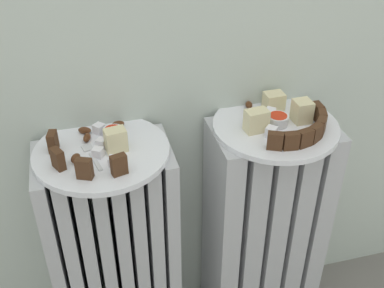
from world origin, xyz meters
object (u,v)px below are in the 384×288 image
at_px(radiator_right, 263,232).
at_px(jam_bowl_left, 113,133).
at_px(plate_left, 102,152).
at_px(plate_right, 275,126).
at_px(radiator_left, 116,261).
at_px(jam_bowl_right, 278,119).
at_px(fork, 92,155).

relative_size(radiator_right, jam_bowl_left, 13.94).
relative_size(plate_left, plate_right, 1.00).
bearing_deg(radiator_right, plate_left, 180.00).
height_order(radiator_left, plate_left, plate_left).
distance_m(jam_bowl_left, jam_bowl_right, 0.35).
bearing_deg(fork, jam_bowl_left, 48.31).
bearing_deg(plate_left, radiator_right, 0.00).
xyz_separation_m(radiator_left, jam_bowl_left, (0.03, 0.04, 0.34)).
bearing_deg(plate_right, plate_left, 180.00).
height_order(jam_bowl_right, fork, jam_bowl_right).
height_order(radiator_right, fork, fork).
bearing_deg(radiator_left, plate_left, 180.00).
distance_m(radiator_left, fork, 0.33).
height_order(plate_right, jam_bowl_right, jam_bowl_right).
relative_size(jam_bowl_left, jam_bowl_right, 0.94).
bearing_deg(fork, jam_bowl_right, 2.18).
distance_m(radiator_left, jam_bowl_left, 0.34).
relative_size(radiator_left, radiator_right, 1.00).
xyz_separation_m(plate_right, fork, (-0.40, -0.02, 0.01)).
bearing_deg(radiator_left, plate_right, 0.00).
relative_size(radiator_right, jam_bowl_right, 13.13).
height_order(plate_left, jam_bowl_left, jam_bowl_left).
height_order(radiator_right, plate_left, plate_left).
distance_m(jam_bowl_left, fork, 0.08).
xyz_separation_m(jam_bowl_left, fork, (-0.05, -0.06, -0.01)).
xyz_separation_m(radiator_left, plate_right, (0.38, 0.00, 0.32)).
relative_size(plate_left, jam_bowl_left, 6.20).
bearing_deg(radiator_right, jam_bowl_left, 173.63).
distance_m(radiator_right, plate_left, 0.49).
relative_size(jam_bowl_right, fork, 0.49).
height_order(plate_left, jam_bowl_right, jam_bowl_right).
distance_m(plate_right, jam_bowl_left, 0.35).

